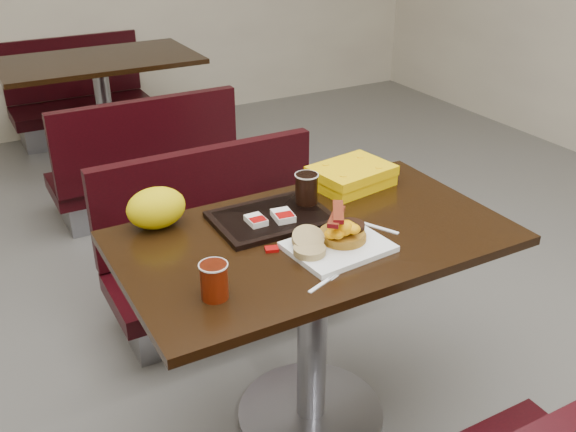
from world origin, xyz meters
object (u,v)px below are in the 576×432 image
pancake_stack (343,235)px  fork (319,286)px  bench_near_n (226,245)px  bench_far_s (139,153)px  coffee_cup_near (214,281)px  hashbrown_sleeve_right (283,216)px  clamshell (351,176)px  table_near (312,332)px  knife (376,227)px  bench_far_n (80,92)px  platter (338,247)px  tray (271,218)px  hashbrown_sleeve_left (256,220)px  coffee_cup_far (307,188)px  table_far (106,116)px  paper_bag (156,208)px

pancake_stack → fork: bearing=-138.0°
bench_near_n → bench_far_s: same height
bench_far_s → coffee_cup_near: 2.15m
coffee_cup_near → fork: bearing=-18.2°
hashbrown_sleeve_right → clamshell: (0.35, 0.14, 0.01)m
table_near → knife: (0.19, -0.06, 0.38)m
bench_far_n → platter: size_ratio=3.51×
table_near → clamshell: clamshell is taller
tray → hashbrown_sleeve_right: size_ratio=4.58×
fork → hashbrown_sleeve_left: (0.00, 0.38, 0.03)m
bench_near_n → tray: 0.69m
table_near → bench_far_n: table_near is taller
knife → coffee_cup_far: 0.27m
bench_near_n → coffee_cup_near: size_ratio=9.98×
hashbrown_sleeve_right → fork: bearing=-95.6°
pancake_stack → table_far: bearing=90.9°
tray → table_near: bearing=-62.3°
knife → hashbrown_sleeve_left: (-0.33, 0.18, 0.02)m
bench_near_n → fork: 1.04m
bench_near_n → hashbrown_sleeve_left: hashbrown_sleeve_left is taller
bench_near_n → paper_bag: 0.74m
hashbrown_sleeve_left → coffee_cup_far: coffee_cup_far is taller
coffee_cup_near → clamshell: bearing=30.6°
hashbrown_sleeve_left → clamshell: (0.44, 0.13, 0.01)m
table_near → table_far: bearing=90.0°
coffee_cup_near → hashbrown_sleeve_right: size_ratio=1.25×
bench_near_n → bench_far_n: 2.60m
platter → coffee_cup_near: (-0.42, -0.05, 0.04)m
knife → table_far: bearing=157.4°
bench_near_n → tray: (-0.07, -0.56, 0.40)m
knife → bench_far_n: bearing=156.6°
tray → fork: bearing=-98.8°
hashbrown_sleeve_left → pancake_stack: bearing=-49.9°
table_near → platter: bearing=-84.0°
table_near → pancake_stack: 0.42m
clamshell → bench_far_s: bearing=91.5°
coffee_cup_near → coffee_cup_far: (0.48, 0.34, 0.02)m
bench_far_n → knife: size_ratio=6.48×
knife → coffee_cup_far: coffee_cup_far is taller
table_far → tray: (-0.07, -2.46, 0.38)m
bench_far_n → clamshell: size_ratio=3.68×
table_near → hashbrown_sleeve_left: (-0.14, 0.12, 0.40)m
pancake_stack → paper_bag: paper_bag is taller
coffee_cup_near → clamshell: 0.82m
bench_far_n → coffee_cup_near: size_ratio=9.98×
fork → tray: (0.07, 0.40, 0.01)m
table_far → paper_bag: size_ratio=6.40×
coffee_cup_far → coffee_cup_near: bearing=-144.3°
bench_far_s → paper_bag: (-0.41, -1.62, 0.46)m
platter → tray: 0.27m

